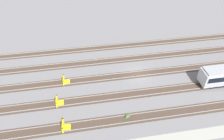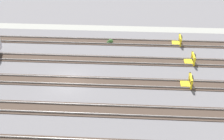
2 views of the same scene
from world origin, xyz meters
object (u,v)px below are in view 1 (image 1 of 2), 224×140
bumper_stop_near_inner_track (58,101)px  weed_clump (127,117)px  bumper_stop_middle_track (65,80)px  bumper_stop_nearest_track (65,126)px

bumper_stop_near_inner_track → weed_clump: 12.00m
bumper_stop_near_inner_track → bumper_stop_middle_track: 5.29m
weed_clump → bumper_stop_near_inner_track: bearing=156.0°
bumper_stop_near_inner_track → weed_clump: bearing=-24.0°
bumper_stop_nearest_track → bumper_stop_middle_track: (0.08, 10.34, 0.00)m
bumper_stop_nearest_track → bumper_stop_middle_track: same height
bumper_stop_nearest_track → bumper_stop_middle_track: 10.34m
bumper_stop_nearest_track → weed_clump: 9.91m
bumper_stop_middle_track → weed_clump: bearing=-45.6°
bumper_stop_nearest_track → bumper_stop_middle_track: size_ratio=1.00×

